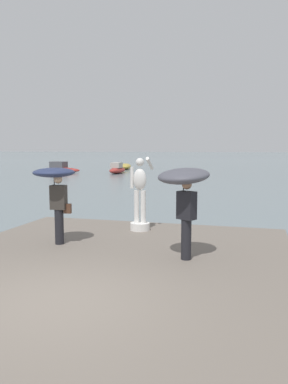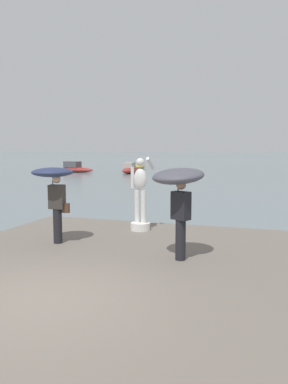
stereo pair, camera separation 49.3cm
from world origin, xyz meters
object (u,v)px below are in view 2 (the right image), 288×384
object	(u,v)px
statue_white_figure	(140,200)
onlooker_left	(54,183)
boat_near	(130,169)
boat_rightward	(74,168)
onlooker_right	(179,185)
boat_far	(139,166)

from	to	relation	value
statue_white_figure	onlooker_left	world-z (taller)	statue_white_figure
boat_near	boat_rightward	xyz separation A→B (m)	(-6.64, -0.35, -0.00)
onlooker_right	boat_rightward	xyz separation A→B (m)	(-19.45, 31.53, -1.57)
onlooker_left	boat_far	bearing A→B (deg)	105.92
statue_white_figure	onlooker_right	world-z (taller)	statue_white_figure
statue_white_figure	boat_rightward	xyz separation A→B (m)	(-17.73, 28.98, -0.85)
onlooker_right	boat_rightward	distance (m)	37.08
boat_near	onlooker_right	bearing A→B (deg)	-68.11
boat_far	boat_rightward	bearing A→B (deg)	-120.93
onlooker_left	boat_rightward	xyz separation A→B (m)	(-16.16, 31.09, -1.49)
boat_far	onlooker_right	bearing A→B (deg)	-69.96
boat_near	boat_rightward	size ratio (longest dim) A/B	0.84
onlooker_left	boat_far	xyz separation A→B (m)	(-11.22, 39.34, -1.55)
onlooker_right	boat_far	distance (m)	42.37
onlooker_right	statue_white_figure	bearing A→B (deg)	124.08
boat_near	boat_rightward	world-z (taller)	boat_rightward
boat_far	boat_rightward	size ratio (longest dim) A/B	0.85
onlooker_left	boat_rightward	distance (m)	35.07
statue_white_figure	boat_rightward	bearing A→B (deg)	121.45
statue_white_figure	onlooker_right	size ratio (longest dim) A/B	1.06
boat_far	boat_near	bearing A→B (deg)	-77.85
statue_white_figure	onlooker_left	size ratio (longest dim) A/B	1.12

